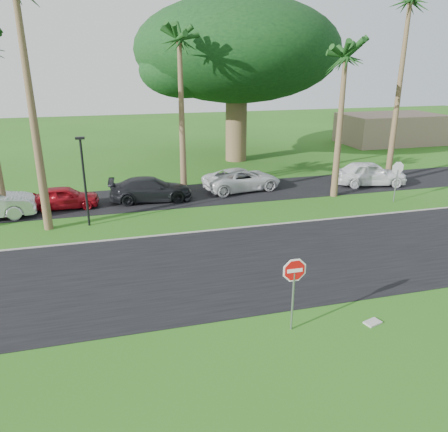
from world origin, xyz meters
TOP-DOWN VIEW (x-y plane):
  - ground at (0.00, 0.00)m, footprint 120.00×120.00m
  - road at (0.00, 2.00)m, footprint 120.00×8.00m
  - parking_strip at (0.00, 12.50)m, footprint 120.00×5.00m
  - curb at (0.00, 6.05)m, footprint 120.00×0.12m
  - stop_sign_near at (0.50, -3.00)m, footprint 1.05×0.07m
  - stop_sign_far at (12.00, 8.00)m, footprint 1.05×0.07m
  - palm_center at (0.00, 14.00)m, footprint 5.00×5.00m
  - palm_right_near at (9.00, 10.00)m, footprint 5.00×5.00m
  - palm_right_far at (15.00, 13.00)m, footprint 5.00×5.00m
  - canopy_tree at (6.00, 22.00)m, footprint 16.50×16.50m
  - streetlight_right at (-6.00, 8.50)m, footprint 0.45×0.25m
  - building_far at (24.00, 26.00)m, footprint 10.00×6.00m
  - car_red at (-7.41, 11.78)m, footprint 3.88×1.58m
  - car_dark at (-2.39, 11.98)m, footprint 5.10×2.31m
  - car_minivan at (3.72, 12.80)m, footprint 5.51×3.16m
  - car_pickup at (12.62, 11.71)m, footprint 5.15×2.85m
  - utility_slab at (3.22, -3.39)m, footprint 0.63×0.49m

SIDE VIEW (x-z plane):
  - ground at x=0.00m, z-range 0.00..0.00m
  - road at x=0.00m, z-range 0.00..0.02m
  - parking_strip at x=0.00m, z-range 0.00..0.02m
  - curb at x=0.00m, z-range 0.00..0.06m
  - utility_slab at x=3.22m, z-range 0.00..0.06m
  - car_red at x=-7.41m, z-range 0.00..1.32m
  - car_minivan at x=3.72m, z-range 0.00..1.45m
  - car_dark at x=-2.39m, z-range 0.00..1.45m
  - car_pickup at x=12.62m, z-range 0.00..1.66m
  - building_far at x=24.00m, z-range 0.00..3.00m
  - stop_sign_near at x=0.50m, z-range 0.46..3.09m
  - stop_sign_far at x=12.00m, z-range 0.46..3.09m
  - streetlight_right at x=-6.00m, z-range 0.33..4.97m
  - palm_right_near at x=9.00m, z-range 3.44..12.94m
  - canopy_tree at x=6.00m, z-range 2.39..15.51m
  - palm_center at x=0.00m, z-range 3.91..14.41m
  - palm_right_far at x=15.00m, z-range 5.08..18.08m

